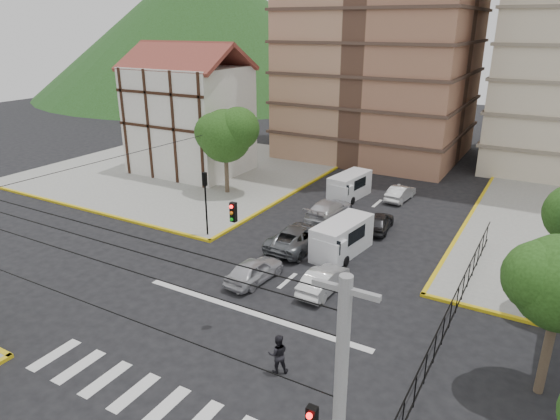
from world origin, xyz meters
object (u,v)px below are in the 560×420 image
Objects in this scene: van_left_lane at (348,187)px; car_silver_front_left at (254,270)px; traffic_light_nw at (205,193)px; pedestrian_crosswalk at (278,354)px; car_white_front_right at (323,280)px; van_right_lane at (340,240)px.

car_silver_front_left is at bearing -79.35° from van_left_lane.
traffic_light_nw is 15.15m from pedestrian_crosswalk.
traffic_light_nw reaches higher than car_white_front_right.
car_white_front_right is (10.04, -2.82, -2.46)m from traffic_light_nw.
pedestrian_crosswalk is (5.09, -6.14, 0.19)m from car_silver_front_left.
traffic_light_nw is 1.10× the size of car_silver_front_left.
van_right_lane is at bearing -111.91° from car_silver_front_left.
traffic_light_nw reaches higher than van_right_lane.
van_right_lane is 4.73m from car_white_front_right.
car_silver_front_left is 2.29× the size of pedestrian_crosswalk.
van_left_lane is 22.86m from pedestrian_crosswalk.
pedestrian_crosswalk is at bearing -41.19° from traffic_light_nw.
traffic_light_nw reaches higher than van_left_lane.
pedestrian_crosswalk reaches higher than car_silver_front_left.
car_silver_front_left is 7.98m from pedestrian_crosswalk.
van_left_lane is at bearing 117.51° from van_right_lane.
van_right_lane is 1.28× the size of car_white_front_right.
van_left_lane is 15.94m from car_silver_front_left.
car_white_front_right is at bearing -69.86° from van_right_lane.
traffic_light_nw is 13.43m from van_left_lane.
traffic_light_nw is 1.11× the size of car_white_front_right.
car_white_front_right is at bearing -15.70° from traffic_light_nw.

